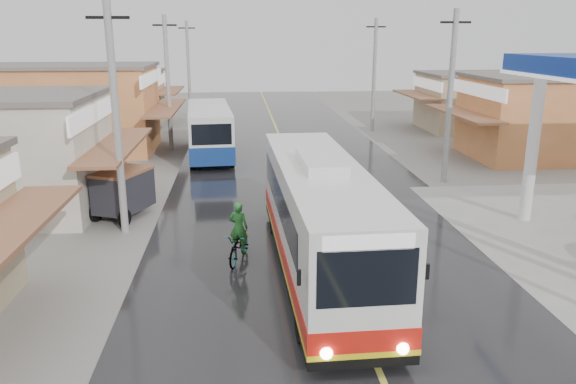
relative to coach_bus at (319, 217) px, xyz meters
name	(u,v)px	position (x,y,z in m)	size (l,w,h in m)	color
ground	(374,361)	(0.53, -4.94, -1.70)	(120.00, 120.00, 0.00)	slate
road	(300,185)	(0.53, 10.06, -1.69)	(12.00, 90.00, 0.02)	black
centre_line	(300,184)	(0.53, 10.06, -1.68)	(0.15, 90.00, 0.01)	#D8CC4C
shopfronts_left	(38,175)	(-12.47, 13.06, -1.70)	(11.00, 44.00, 5.20)	tan
utility_poles_left	(153,183)	(-6.47, 11.06, -1.70)	(1.60, 50.00, 8.00)	gray
utility_poles_right	(443,181)	(7.53, 10.06, -1.70)	(1.60, 36.00, 8.00)	gray
coach_bus	(319,217)	(0.00, 0.00, 0.00)	(2.79, 11.34, 3.52)	silver
second_bus	(210,130)	(-3.98, 16.87, -0.15)	(2.98, 8.83, 2.88)	silver
cyclist	(239,242)	(-2.37, 0.94, -1.05)	(1.14, 1.95, 1.99)	black
tricycle_near	(123,191)	(-6.81, 5.78, -0.62)	(2.38, 2.88, 1.88)	#26262D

